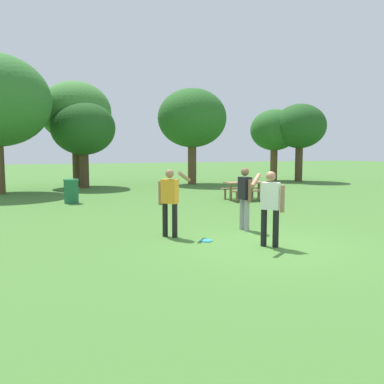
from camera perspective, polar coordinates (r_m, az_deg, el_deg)
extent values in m
plane|color=#447530|center=(8.92, 10.47, -7.55)|extent=(120.00, 120.00, 0.00)
cylinder|color=black|center=(8.68, 12.05, -5.20)|extent=(0.13, 0.13, 0.82)
cylinder|color=black|center=(8.73, 10.37, -5.09)|extent=(0.13, 0.13, 0.82)
cube|color=white|center=(8.60, 11.30, -0.56)|extent=(0.42, 0.43, 0.58)
sphere|color=#9E7051|center=(8.56, 11.36, 2.26)|extent=(0.21, 0.21, 0.21)
cylinder|color=#9E7051|center=(8.55, 13.00, -0.97)|extent=(0.09, 0.09, 0.58)
cylinder|color=#9E7051|center=(8.36, 9.21, 1.64)|extent=(0.48, 0.46, 0.28)
cylinder|color=black|center=(9.57, -3.92, -4.04)|extent=(0.13, 0.13, 0.82)
cylinder|color=black|center=(9.46, -2.52, -4.16)|extent=(0.13, 0.13, 0.82)
cube|color=orange|center=(9.42, -3.25, 0.10)|extent=(0.42, 0.43, 0.58)
sphere|color=#9E7051|center=(9.38, -3.27, 2.68)|extent=(0.21, 0.21, 0.21)
cylinder|color=#9E7051|center=(9.54, -4.64, -0.14)|extent=(0.09, 0.09, 0.58)
cylinder|color=#9E7051|center=(9.52, -1.12, 2.23)|extent=(0.48, 0.46, 0.28)
cylinder|color=gray|center=(10.27, 7.97, -3.40)|extent=(0.13, 0.13, 0.82)
cylinder|color=gray|center=(10.50, 7.26, -3.19)|extent=(0.13, 0.13, 0.82)
cube|color=black|center=(10.30, 7.66, 0.56)|extent=(0.22, 0.38, 0.58)
sphere|color=brown|center=(10.26, 7.70, 2.92)|extent=(0.21, 0.21, 0.21)
cylinder|color=brown|center=(10.08, 8.39, 0.14)|extent=(0.09, 0.09, 0.58)
cylinder|color=brown|center=(10.53, 6.96, 0.41)|extent=(0.09, 0.09, 0.58)
cylinder|color=#2D9EDB|center=(9.13, 2.10, -7.06)|extent=(0.28, 0.28, 0.03)
cube|color=olive|center=(16.83, 7.71, 1.37)|extent=(1.74, 0.86, 0.06)
cube|color=olive|center=(16.34, 8.62, 0.17)|extent=(1.71, 0.36, 0.05)
cube|color=olive|center=(17.37, 6.83, 0.53)|extent=(1.71, 0.36, 0.05)
cylinder|color=olive|center=(16.58, 5.65, -0.01)|extent=(0.11, 0.11, 0.71)
cylinder|color=olive|center=(16.07, 6.51, -0.74)|extent=(0.09, 0.09, 0.41)
cylinder|color=olive|center=(17.12, 4.83, -0.31)|extent=(0.09, 0.09, 0.41)
cylinder|color=olive|center=(17.17, 9.67, 0.14)|extent=(0.11, 0.11, 0.71)
cylinder|color=olive|center=(16.69, 10.62, -0.55)|extent=(0.09, 0.09, 0.41)
cylinder|color=olive|center=(17.70, 8.75, -0.15)|extent=(0.09, 0.09, 0.41)
cylinder|color=#1E663D|center=(16.37, -17.11, 0.01)|extent=(0.56, 0.56, 0.90)
cylinder|color=#287A4B|center=(16.33, -17.16, 1.69)|extent=(0.59, 0.59, 0.06)
cylinder|color=#4C3823|center=(23.93, -16.35, 4.60)|extent=(0.52, 0.52, 3.21)
ellipsoid|color=#3D7A33|center=(24.03, -16.54, 11.09)|extent=(4.06, 4.06, 3.45)
cylinder|color=#4C3823|center=(22.89, -15.35, 3.55)|extent=(0.50, 0.50, 2.38)
ellipsoid|color=#21511E|center=(22.91, -15.50, 8.96)|extent=(3.53, 3.53, 3.00)
cylinder|color=brown|center=(24.72, 0.01, 4.56)|extent=(0.53, 0.53, 2.94)
ellipsoid|color=#286023|center=(24.79, 0.01, 10.68)|extent=(4.27, 4.27, 3.63)
cylinder|color=brown|center=(28.29, 11.78, 4.29)|extent=(0.49, 0.49, 2.62)
ellipsoid|color=#286023|center=(28.32, 11.88, 8.80)|extent=(3.35, 3.35, 2.85)
cylinder|color=#4C3823|center=(27.85, 15.24, 4.36)|extent=(0.50, 0.50, 2.79)
ellipsoid|color=#21511E|center=(27.89, 15.37, 9.21)|extent=(3.50, 3.50, 2.97)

